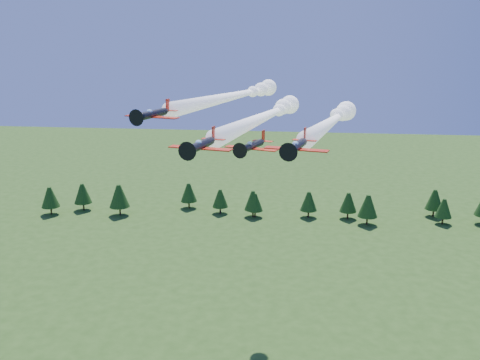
# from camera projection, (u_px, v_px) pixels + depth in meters

# --- Properties ---
(plane_lead) EXTENTS (15.58, 50.71, 3.70)m
(plane_lead) POSITION_uv_depth(u_px,v_px,m) (266.00, 116.00, 91.94)
(plane_lead) COLOR black
(plane_lead) RESTS_ON ground
(plane_left) EXTENTS (19.66, 53.27, 3.70)m
(plane_left) POSITION_uv_depth(u_px,v_px,m) (235.00, 96.00, 105.22)
(plane_left) COLOR black
(plane_left) RESTS_ON ground
(plane_right) EXTENTS (14.66, 42.43, 3.70)m
(plane_right) POSITION_uv_depth(u_px,v_px,m) (332.00, 121.00, 90.80)
(plane_right) COLOR black
(plane_right) RESTS_ON ground
(plane_slot) EXTENTS (8.48, 9.46, 2.99)m
(plane_slot) POSITION_uv_depth(u_px,v_px,m) (252.00, 146.00, 82.25)
(plane_slot) COLOR black
(plane_slot) RESTS_ON ground
(treeline) EXTENTS (166.57, 21.01, 11.50)m
(treeline) POSITION_uv_depth(u_px,v_px,m) (291.00, 201.00, 189.15)
(treeline) COLOR #382314
(treeline) RESTS_ON ground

